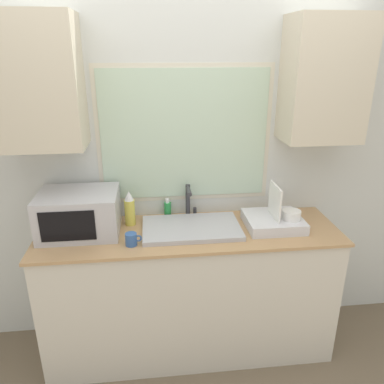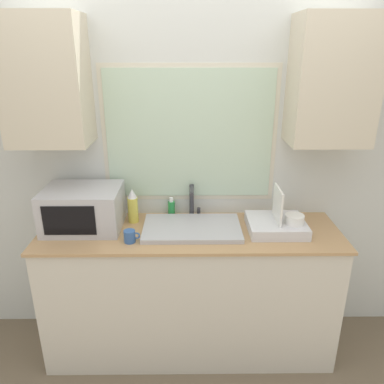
{
  "view_description": "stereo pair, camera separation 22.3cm",
  "coord_description": "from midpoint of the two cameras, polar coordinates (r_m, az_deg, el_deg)",
  "views": [
    {
      "loc": [
        -0.23,
        -1.89,
        2.04
      ],
      "look_at": [
        0.01,
        0.25,
        1.21
      ],
      "focal_mm": 35.0,
      "sensor_mm": 36.0,
      "label": 1
    },
    {
      "loc": [
        -0.01,
        -1.9,
        2.04
      ],
      "look_at": [
        0.01,
        0.25,
        1.21
      ],
      "focal_mm": 35.0,
      "sensor_mm": 36.0,
      "label": 2
    }
  ],
  "objects": [
    {
      "name": "ground_plane",
      "position": [
        2.79,
        -2.19,
        -26.07
      ],
      "size": [
        12.0,
        12.0,
        0.0
      ],
      "primitive_type": "plane",
      "color": "brown"
    },
    {
      "name": "countertop",
      "position": [
        2.69,
        -2.81,
        -14.84
      ],
      "size": [
        1.96,
        0.59,
        0.93
      ],
      "color": "beige",
      "rests_on": "ground_plane"
    },
    {
      "name": "wall_back",
      "position": [
        2.54,
        -3.61,
        6.56
      ],
      "size": [
        6.0,
        0.38,
        2.6
      ],
      "color": "silver",
      "rests_on": "ground_plane"
    },
    {
      "name": "sink_basin",
      "position": [
        2.45,
        -2.71,
        -5.56
      ],
      "size": [
        0.63,
        0.39,
        0.03
      ],
      "color": "#B2B2B7",
      "rests_on": "countertop"
    },
    {
      "name": "faucet",
      "position": [
        2.58,
        -2.97,
        -1.11
      ],
      "size": [
        0.08,
        0.16,
        0.23
      ],
      "color": "#333338",
      "rests_on": "countertop"
    },
    {
      "name": "microwave",
      "position": [
        2.51,
        -19.28,
        -3.09
      ],
      "size": [
        0.49,
        0.38,
        0.27
      ],
      "color": "#B2B2B7",
      "rests_on": "countertop"
    },
    {
      "name": "dish_rack",
      "position": [
        2.52,
        10.06,
        -4.24
      ],
      "size": [
        0.37,
        0.33,
        0.29
      ],
      "color": "silver",
      "rests_on": "countertop"
    },
    {
      "name": "spray_bottle",
      "position": [
        2.54,
        -11.99,
        -2.56
      ],
      "size": [
        0.07,
        0.07,
        0.24
      ],
      "color": "#D8CC4C",
      "rests_on": "countertop"
    },
    {
      "name": "soap_bottle",
      "position": [
        2.64,
        -6.17,
        -2.61
      ],
      "size": [
        0.05,
        0.05,
        0.13
      ],
      "color": "#268C3F",
      "rests_on": "countertop"
    },
    {
      "name": "mug_near_sink",
      "position": [
        2.31,
        -11.99,
        -7.13
      ],
      "size": [
        0.1,
        0.07,
        0.08
      ],
      "color": "#335999",
      "rests_on": "countertop"
    }
  ]
}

